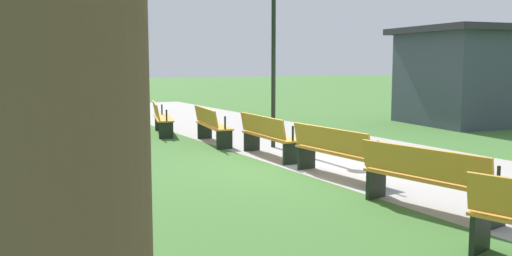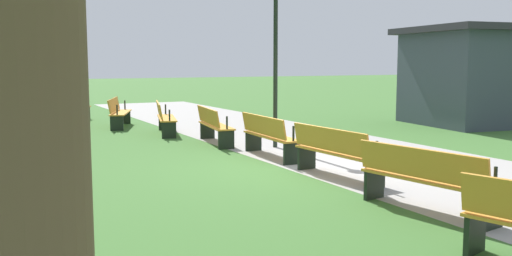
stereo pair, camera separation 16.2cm
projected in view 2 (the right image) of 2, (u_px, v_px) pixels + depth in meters
ground_plane at (303, 167)px, 10.66m from camera, size 120.00×120.00×0.00m
path_paving at (378, 159)px, 11.49m from camera, size 35.75×4.46×0.01m
bench_0 at (74, 108)px, 18.56m from camera, size 1.98×1.32×0.89m
bench_1 at (118, 112)px, 17.08m from camera, size 2.02×1.15×0.89m
bench_2 at (164, 117)px, 15.41m from camera, size 2.03×0.97×0.89m
bench_3 at (213, 124)px, 13.58m from camera, size 2.03×0.78×0.89m
bench_4 at (269, 135)px, 11.61m from camera, size 2.00×0.58×0.89m
bench_5 at (335, 151)px, 9.50m from camera, size 2.00×0.58×0.89m
bench_6 at (425, 178)px, 7.30m from camera, size 2.03×0.78×0.89m
lamp_post at (276, 31)px, 12.76m from camera, size 0.32×0.32×3.87m
kiosk at (465, 75)px, 17.63m from camera, size 4.39×3.75×3.10m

